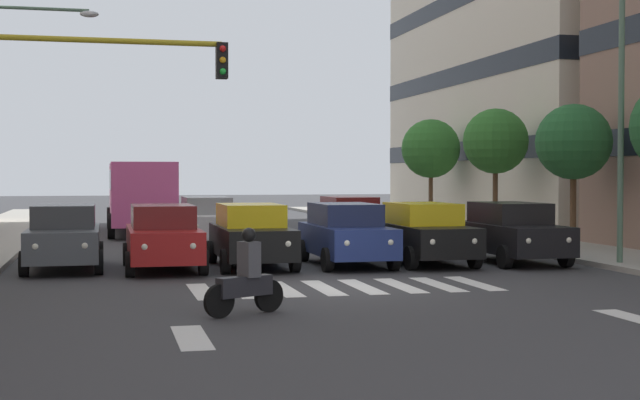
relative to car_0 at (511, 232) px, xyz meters
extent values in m
plane|color=#38383A|center=(6.12, 4.31, -0.89)|extent=(180.00, 180.00, 0.00)
cube|color=black|center=(-9.67, -17.00, 2.73)|extent=(9.19, 20.42, 0.90)
cube|color=black|center=(-9.67, -17.00, 6.35)|extent=(9.19, 20.42, 0.90)
cube|color=black|center=(-9.67, -17.00, 9.97)|extent=(9.19, 20.42, 0.90)
cube|color=silver|center=(2.97, 4.31, -0.88)|extent=(0.45, 2.80, 0.01)
cube|color=silver|center=(3.87, 4.31, -0.88)|extent=(0.45, 2.80, 0.01)
cube|color=silver|center=(4.77, 4.31, -0.88)|extent=(0.45, 2.80, 0.01)
cube|color=silver|center=(5.67, 4.31, -0.88)|extent=(0.45, 2.80, 0.01)
cube|color=silver|center=(6.57, 4.31, -0.88)|extent=(0.45, 2.80, 0.01)
cube|color=silver|center=(7.47, 4.31, -0.88)|extent=(0.45, 2.80, 0.01)
cube|color=silver|center=(8.37, 4.31, -0.88)|extent=(0.45, 2.80, 0.01)
cube|color=silver|center=(9.27, 4.31, -0.88)|extent=(0.45, 2.80, 0.01)
cube|color=silver|center=(2.24, 9.81, -0.88)|extent=(0.50, 2.20, 0.01)
cube|color=silver|center=(10.00, 9.81, -0.88)|extent=(0.50, 2.20, 0.01)
cube|color=black|center=(0.00, 0.05, -0.17)|extent=(1.80, 4.40, 0.80)
cube|color=black|center=(0.00, -0.15, 0.53)|extent=(1.58, 2.46, 0.60)
cylinder|color=black|center=(-0.90, 1.50, -0.57)|extent=(0.22, 0.64, 0.64)
cylinder|color=black|center=(0.90, 1.50, -0.57)|extent=(0.22, 0.64, 0.64)
cylinder|color=black|center=(-0.90, -1.40, -0.57)|extent=(0.22, 0.64, 0.64)
cylinder|color=black|center=(0.90, -1.40, -0.57)|extent=(0.22, 0.64, 0.64)
sphere|color=white|center=(-0.58, 2.20, -0.09)|extent=(0.18, 0.18, 0.18)
sphere|color=white|center=(0.58, 2.20, -0.09)|extent=(0.18, 0.18, 0.18)
cube|color=black|center=(2.56, -0.17, -0.17)|extent=(1.80, 4.40, 0.80)
cube|color=yellow|center=(2.56, -0.37, 0.53)|extent=(1.58, 2.46, 0.60)
cylinder|color=black|center=(1.66, 1.28, -0.57)|extent=(0.22, 0.64, 0.64)
cylinder|color=black|center=(3.46, 1.28, -0.57)|extent=(0.22, 0.64, 0.64)
cylinder|color=black|center=(1.66, -1.63, -0.57)|extent=(0.22, 0.64, 0.64)
cylinder|color=black|center=(3.46, -1.63, -0.57)|extent=(0.22, 0.64, 0.64)
sphere|color=white|center=(1.98, 1.98, -0.09)|extent=(0.18, 0.18, 0.18)
sphere|color=white|center=(3.14, 1.98, -0.09)|extent=(0.18, 0.18, 0.18)
cube|color=navy|center=(4.80, -0.29, -0.17)|extent=(1.80, 4.40, 0.80)
cube|color=#1D2547|center=(4.80, -0.49, 0.53)|extent=(1.58, 2.46, 0.60)
cylinder|color=black|center=(3.90, 1.17, -0.57)|extent=(0.22, 0.64, 0.64)
cylinder|color=black|center=(5.70, 1.17, -0.57)|extent=(0.22, 0.64, 0.64)
cylinder|color=black|center=(3.90, -1.74, -0.57)|extent=(0.22, 0.64, 0.64)
cylinder|color=black|center=(5.70, -1.74, -0.57)|extent=(0.22, 0.64, 0.64)
sphere|color=white|center=(4.22, 1.86, -0.09)|extent=(0.18, 0.18, 0.18)
sphere|color=white|center=(5.38, 1.86, -0.09)|extent=(0.18, 0.18, 0.18)
cube|color=black|center=(7.43, -0.41, -0.17)|extent=(1.80, 4.40, 0.80)
cube|color=yellow|center=(7.43, -0.61, 0.53)|extent=(1.58, 2.46, 0.60)
cylinder|color=black|center=(6.53, 1.04, -0.57)|extent=(0.22, 0.64, 0.64)
cylinder|color=black|center=(8.33, 1.04, -0.57)|extent=(0.22, 0.64, 0.64)
cylinder|color=black|center=(6.53, -1.86, -0.57)|extent=(0.22, 0.64, 0.64)
cylinder|color=black|center=(8.33, -1.86, -0.57)|extent=(0.22, 0.64, 0.64)
sphere|color=white|center=(6.86, 1.74, -0.09)|extent=(0.18, 0.18, 0.18)
sphere|color=white|center=(8.01, 1.74, -0.09)|extent=(0.18, 0.18, 0.18)
cube|color=maroon|center=(9.81, -0.25, -0.17)|extent=(1.80, 4.40, 0.80)
cube|color=maroon|center=(9.81, -0.45, 0.53)|extent=(1.58, 2.46, 0.60)
cylinder|color=black|center=(8.91, 1.20, -0.57)|extent=(0.22, 0.64, 0.64)
cylinder|color=black|center=(10.71, 1.20, -0.57)|extent=(0.22, 0.64, 0.64)
cylinder|color=black|center=(8.91, -1.70, -0.57)|extent=(0.22, 0.64, 0.64)
cylinder|color=black|center=(10.71, -1.70, -0.57)|extent=(0.22, 0.64, 0.64)
sphere|color=white|center=(9.23, 1.90, -0.09)|extent=(0.18, 0.18, 0.18)
sphere|color=white|center=(10.38, 1.90, -0.09)|extent=(0.18, 0.18, 0.18)
cube|color=#474C51|center=(12.35, -0.97, -0.17)|extent=(1.80, 4.40, 0.80)
cube|color=#343639|center=(12.35, -1.17, 0.53)|extent=(1.58, 2.46, 0.60)
cylinder|color=black|center=(11.45, 0.48, -0.57)|extent=(0.22, 0.64, 0.64)
cylinder|color=black|center=(13.25, 0.48, -0.57)|extent=(0.22, 0.64, 0.64)
cylinder|color=black|center=(11.45, -2.43, -0.57)|extent=(0.22, 0.64, 0.64)
cylinder|color=black|center=(13.25, -2.43, -0.57)|extent=(0.22, 0.64, 0.64)
sphere|color=white|center=(11.77, 1.18, -0.09)|extent=(0.18, 0.18, 0.18)
sphere|color=white|center=(12.93, 1.18, -0.09)|extent=(0.18, 0.18, 0.18)
cube|color=maroon|center=(2.69, -7.57, -0.17)|extent=(1.80, 4.40, 0.80)
cube|color=maroon|center=(2.69, -7.77, 0.53)|extent=(1.58, 2.46, 0.60)
cylinder|color=black|center=(1.79, -6.12, -0.57)|extent=(0.22, 0.64, 0.64)
cylinder|color=black|center=(3.59, -6.12, -0.57)|extent=(0.22, 0.64, 0.64)
cylinder|color=black|center=(1.79, -9.02, -0.57)|extent=(0.22, 0.64, 0.64)
cylinder|color=black|center=(3.59, -9.02, -0.57)|extent=(0.22, 0.64, 0.64)
sphere|color=white|center=(2.11, -5.42, -0.09)|extent=(0.18, 0.18, 0.18)
sphere|color=white|center=(3.26, -5.42, -0.09)|extent=(0.18, 0.18, 0.18)
cube|color=silver|center=(7.75, -8.47, -0.17)|extent=(1.80, 4.40, 0.80)
cube|color=gray|center=(7.75, -8.67, 0.53)|extent=(1.58, 2.46, 0.60)
cylinder|color=black|center=(6.85, -7.01, -0.57)|extent=(0.22, 0.64, 0.64)
cylinder|color=black|center=(8.65, -7.01, -0.57)|extent=(0.22, 0.64, 0.64)
cylinder|color=black|center=(6.85, -9.92, -0.57)|extent=(0.22, 0.64, 0.64)
cylinder|color=black|center=(8.65, -9.92, -0.57)|extent=(0.22, 0.64, 0.64)
sphere|color=white|center=(7.17, -6.32, -0.09)|extent=(0.18, 0.18, 0.18)
sphere|color=white|center=(8.33, -6.32, -0.09)|extent=(0.18, 0.18, 0.18)
cube|color=#DB5193|center=(9.81, -16.02, 0.86)|extent=(2.50, 10.50, 2.50)
cube|color=black|center=(9.81, -16.02, 1.41)|extent=(2.52, 9.87, 0.80)
cylinder|color=black|center=(8.56, -12.35, -0.39)|extent=(0.28, 1.00, 1.00)
cylinder|color=black|center=(11.06, -12.35, -0.39)|extent=(0.28, 1.00, 1.00)
cylinder|color=black|center=(8.56, -19.17, -0.39)|extent=(0.28, 1.00, 1.00)
cylinder|color=black|center=(11.06, -19.17, -0.39)|extent=(0.28, 1.00, 1.00)
cylinder|color=black|center=(9.35, 8.02, -0.59)|extent=(0.58, 0.36, 0.60)
cylinder|color=black|center=(8.37, 7.51, -0.59)|extent=(0.58, 0.36, 0.60)
cube|color=#232328|center=(8.86, 7.77, -0.37)|extent=(1.09, 0.72, 0.36)
cube|color=#4C4C51|center=(8.77, 7.72, 0.11)|extent=(0.41, 0.45, 0.64)
sphere|color=black|center=(8.77, 7.72, 0.55)|extent=(0.26, 0.26, 0.26)
cylinder|color=#AD991E|center=(11.17, 4.52, 4.41)|extent=(4.64, 0.12, 0.12)
cube|color=black|center=(8.85, 4.52, 4.06)|extent=(0.24, 0.28, 0.76)
sphere|color=red|center=(8.85, 4.67, 4.30)|extent=(0.14, 0.14, 0.14)
sphere|color=orange|center=(8.85, 4.67, 4.06)|extent=(0.14, 0.14, 0.14)
sphere|color=green|center=(8.85, 4.67, 3.82)|extent=(0.14, 0.14, 0.14)
cylinder|color=#4C6B56|center=(-2.24, 1.96, 2.99)|extent=(0.16, 0.16, 7.45)
cylinder|color=#4C6B56|center=(13.10, -4.42, 6.57)|extent=(2.77, 0.10, 0.10)
ellipsoid|color=#B7BCC1|center=(11.71, -4.42, 6.47)|extent=(0.56, 0.28, 0.20)
cylinder|color=#513823|center=(-3.50, -2.84, 0.61)|extent=(0.20, 0.20, 2.70)
sphere|color=#235B2D|center=(-3.50, -2.84, 2.70)|extent=(2.46, 2.46, 2.46)
cylinder|color=#513823|center=(-3.42, -8.69, 0.71)|extent=(0.20, 0.20, 2.90)
sphere|color=#2D6B28|center=(-3.42, -8.69, 2.92)|extent=(2.53, 2.53, 2.53)
cylinder|color=#513823|center=(-3.50, -16.06, 0.64)|extent=(0.20, 0.20, 2.75)
sphere|color=#2D6B28|center=(-3.50, -16.06, 2.84)|extent=(2.74, 2.74, 2.74)
camera|label=1|loc=(11.30, 23.92, 1.65)|focal=51.06mm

